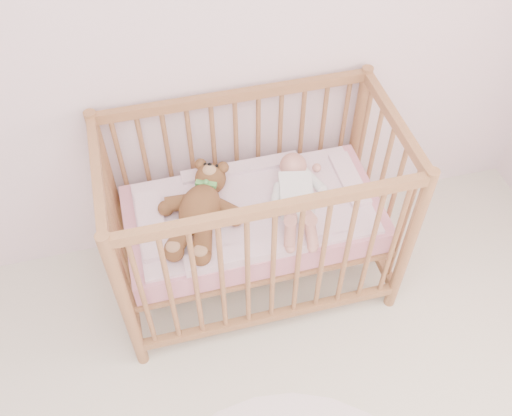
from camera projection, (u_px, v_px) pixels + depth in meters
name	position (u px, v px, depth m)	size (l,w,h in m)	color
wall_back	(158.00, 23.00, 2.31)	(4.00, 0.02, 2.70)	silver
crib	(253.00, 216.00, 2.75)	(1.36, 0.76, 1.00)	#AD7449
mattress	(253.00, 218.00, 2.76)	(1.22, 0.62, 0.13)	pink
blanket	(253.00, 208.00, 2.71)	(1.10, 0.58, 0.06)	#F7AAC8
baby	(296.00, 193.00, 2.67)	(0.29, 0.59, 0.14)	white
teddy_bear	(200.00, 210.00, 2.59)	(0.42, 0.59, 0.16)	brown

